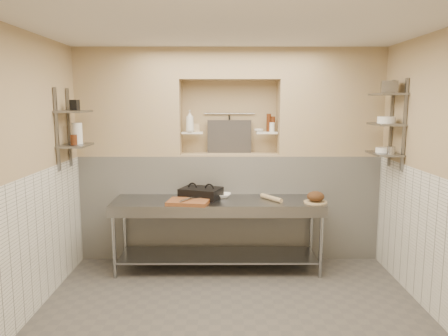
{
  "coord_description": "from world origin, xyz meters",
  "views": [
    {
      "loc": [
        -0.09,
        -4.11,
        2.12
      ],
      "look_at": [
        -0.08,
        0.9,
        1.35
      ],
      "focal_mm": 35.0,
      "sensor_mm": 36.0,
      "label": 1
    }
  ],
  "objects_px": {
    "bottle_soap": "(190,121)",
    "jug_left": "(77,133)",
    "cutting_board": "(188,202)",
    "mixing_bowl": "(222,195)",
    "bowl_alcove": "(259,130)",
    "rolling_pin": "(271,198)",
    "bread_loaf": "(316,196)",
    "prep_table": "(218,220)",
    "panini_press": "(201,193)"
  },
  "relations": [
    {
      "from": "cutting_board",
      "to": "rolling_pin",
      "type": "relative_size",
      "value": 1.28
    },
    {
      "from": "bottle_soap",
      "to": "jug_left",
      "type": "xyz_separation_m",
      "value": [
        -1.31,
        -0.58,
        -0.12
      ]
    },
    {
      "from": "panini_press",
      "to": "rolling_pin",
      "type": "height_order",
      "value": "panini_press"
    },
    {
      "from": "bread_loaf",
      "to": "cutting_board",
      "type": "bearing_deg",
      "value": -178.38
    },
    {
      "from": "jug_left",
      "to": "mixing_bowl",
      "type": "bearing_deg",
      "value": 7.13
    },
    {
      "from": "cutting_board",
      "to": "bottle_soap",
      "type": "height_order",
      "value": "bottle_soap"
    },
    {
      "from": "cutting_board",
      "to": "bowl_alcove",
      "type": "bearing_deg",
      "value": 39.08
    },
    {
      "from": "rolling_pin",
      "to": "jug_left",
      "type": "xyz_separation_m",
      "value": [
        -2.35,
        -0.06,
        0.81
      ]
    },
    {
      "from": "bottle_soap",
      "to": "bowl_alcove",
      "type": "relative_size",
      "value": 2.29
    },
    {
      "from": "panini_press",
      "to": "bottle_soap",
      "type": "distance_m",
      "value": 0.99
    },
    {
      "from": "prep_table",
      "to": "bowl_alcove",
      "type": "relative_size",
      "value": 20.35
    },
    {
      "from": "bowl_alcove",
      "to": "jug_left",
      "type": "bearing_deg",
      "value": -164.77
    },
    {
      "from": "bottle_soap",
      "to": "jug_left",
      "type": "relative_size",
      "value": 1.17
    },
    {
      "from": "rolling_pin",
      "to": "bread_loaf",
      "type": "distance_m",
      "value": 0.54
    },
    {
      "from": "prep_table",
      "to": "bread_loaf",
      "type": "bearing_deg",
      "value": -6.63
    },
    {
      "from": "cutting_board",
      "to": "jug_left",
      "type": "distance_m",
      "value": 1.57
    },
    {
      "from": "cutting_board",
      "to": "mixing_bowl",
      "type": "relative_size",
      "value": 2.2
    },
    {
      "from": "panini_press",
      "to": "bowl_alcove",
      "type": "bearing_deg",
      "value": 49.61
    },
    {
      "from": "prep_table",
      "to": "bowl_alcove",
      "type": "height_order",
      "value": "bowl_alcove"
    },
    {
      "from": "cutting_board",
      "to": "bread_loaf",
      "type": "distance_m",
      "value": 1.54
    },
    {
      "from": "prep_table",
      "to": "rolling_pin",
      "type": "bearing_deg",
      "value": 0.09
    },
    {
      "from": "bottle_soap",
      "to": "cutting_board",
      "type": "bearing_deg",
      "value": -88.15
    },
    {
      "from": "panini_press",
      "to": "rolling_pin",
      "type": "relative_size",
      "value": 1.54
    },
    {
      "from": "mixing_bowl",
      "to": "bowl_alcove",
      "type": "bearing_deg",
      "value": 38.63
    },
    {
      "from": "prep_table",
      "to": "bottle_soap",
      "type": "distance_m",
      "value": 1.37
    },
    {
      "from": "prep_table",
      "to": "mixing_bowl",
      "type": "height_order",
      "value": "mixing_bowl"
    },
    {
      "from": "mixing_bowl",
      "to": "rolling_pin",
      "type": "xyz_separation_m",
      "value": [
        0.61,
        -0.16,
        0.0
      ]
    },
    {
      "from": "panini_press",
      "to": "mixing_bowl",
      "type": "distance_m",
      "value": 0.28
    },
    {
      "from": "cutting_board",
      "to": "rolling_pin",
      "type": "height_order",
      "value": "rolling_pin"
    },
    {
      "from": "prep_table",
      "to": "rolling_pin",
      "type": "relative_size",
      "value": 6.89
    },
    {
      "from": "bread_loaf",
      "to": "bowl_alcove",
      "type": "height_order",
      "value": "bowl_alcove"
    },
    {
      "from": "bottle_soap",
      "to": "jug_left",
      "type": "distance_m",
      "value": 1.44
    },
    {
      "from": "mixing_bowl",
      "to": "bowl_alcove",
      "type": "distance_m",
      "value": 1.02
    },
    {
      "from": "bowl_alcove",
      "to": "bottle_soap",
      "type": "bearing_deg",
      "value": -178.17
    },
    {
      "from": "mixing_bowl",
      "to": "rolling_pin",
      "type": "relative_size",
      "value": 0.58
    },
    {
      "from": "prep_table",
      "to": "panini_press",
      "type": "relative_size",
      "value": 4.48
    },
    {
      "from": "rolling_pin",
      "to": "bread_loaf",
      "type": "height_order",
      "value": "bread_loaf"
    },
    {
      "from": "bowl_alcove",
      "to": "jug_left",
      "type": "distance_m",
      "value": 2.31
    },
    {
      "from": "prep_table",
      "to": "cutting_board",
      "type": "bearing_deg",
      "value": -152.75
    },
    {
      "from": "prep_table",
      "to": "panini_press",
      "type": "xyz_separation_m",
      "value": [
        -0.21,
        0.12,
        0.32
      ]
    },
    {
      "from": "panini_press",
      "to": "prep_table",
      "type": "bearing_deg",
      "value": -8.89
    },
    {
      "from": "rolling_pin",
      "to": "mixing_bowl",
      "type": "bearing_deg",
      "value": 165.58
    },
    {
      "from": "bowl_alcove",
      "to": "jug_left",
      "type": "height_order",
      "value": "jug_left"
    },
    {
      "from": "cutting_board",
      "to": "jug_left",
      "type": "height_order",
      "value": "jug_left"
    },
    {
      "from": "mixing_bowl",
      "to": "bottle_soap",
      "type": "distance_m",
      "value": 1.09
    },
    {
      "from": "cutting_board",
      "to": "rolling_pin",
      "type": "bearing_deg",
      "value": 10.16
    },
    {
      "from": "mixing_bowl",
      "to": "bottle_soap",
      "type": "relative_size",
      "value": 0.75
    },
    {
      "from": "bread_loaf",
      "to": "prep_table",
      "type": "bearing_deg",
      "value": 173.37
    },
    {
      "from": "bottle_soap",
      "to": "bowl_alcove",
      "type": "height_order",
      "value": "bottle_soap"
    },
    {
      "from": "prep_table",
      "to": "bottle_soap",
      "type": "xyz_separation_m",
      "value": [
        -0.38,
        0.52,
        1.22
      ]
    }
  ]
}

